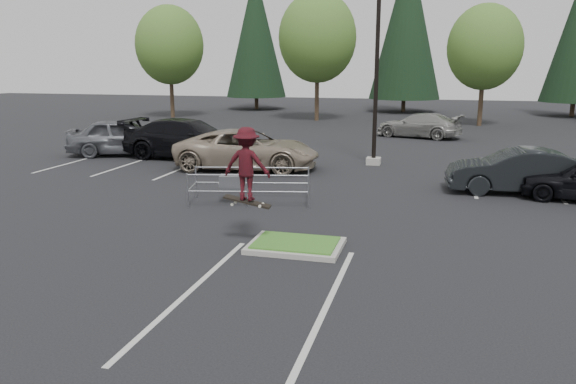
% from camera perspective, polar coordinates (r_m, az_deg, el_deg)
% --- Properties ---
extents(ground, '(120.00, 120.00, 0.00)m').
position_cam_1_polar(ground, '(13.52, 0.79, -5.72)').
color(ground, black).
rests_on(ground, ground).
extents(grass_median, '(2.20, 1.60, 0.16)m').
position_cam_1_polar(grass_median, '(13.50, 0.79, -5.41)').
color(grass_median, '#9A978F').
rests_on(grass_median, ground).
extents(stall_lines, '(22.62, 17.60, 0.01)m').
position_cam_1_polar(stall_lines, '(19.47, 1.25, 0.10)').
color(stall_lines, beige).
rests_on(stall_lines, ground).
extents(light_pole, '(0.70, 0.60, 10.12)m').
position_cam_1_polar(light_pole, '(24.57, 9.03, 13.31)').
color(light_pole, '#9A978F').
rests_on(light_pole, ground).
extents(decid_a, '(5.44, 5.44, 8.91)m').
position_cam_1_polar(decid_a, '(47.44, -11.91, 14.17)').
color(decid_a, '#38281C').
rests_on(decid_a, ground).
extents(decid_b, '(5.89, 5.89, 9.64)m').
position_cam_1_polar(decid_b, '(43.95, 3.01, 15.14)').
color(decid_b, '#38281C').
rests_on(decid_b, ground).
extents(decid_c, '(5.12, 5.12, 8.38)m').
position_cam_1_polar(decid_c, '(42.37, 19.34, 13.47)').
color(decid_c, '#38281C').
rests_on(decid_c, ground).
extents(conif_a, '(5.72, 5.72, 13.00)m').
position_cam_1_polar(conif_a, '(55.22, -3.30, 15.77)').
color(conif_a, '#38281C').
rests_on(conif_a, ground).
extents(conif_b, '(6.38, 6.38, 14.50)m').
position_cam_1_polar(conif_b, '(53.14, 12.00, 16.45)').
color(conif_b, '#38281C').
rests_on(conif_b, ground).
extents(cart_corral, '(3.95, 2.14, 1.06)m').
position_cam_1_polar(cart_corral, '(17.79, -5.25, 1.01)').
color(cart_corral, gray).
rests_on(cart_corral, ground).
extents(skateboarder, '(1.15, 0.66, 1.93)m').
position_cam_1_polar(skateboarder, '(13.35, -4.21, 2.81)').
color(skateboarder, black).
rests_on(skateboarder, ground).
extents(car_l_tan, '(6.18, 3.29, 1.65)m').
position_cam_1_polar(car_l_tan, '(23.49, -4.20, 4.33)').
color(car_l_tan, gray).
rests_on(car_l_tan, ground).
extents(car_l_black, '(6.38, 2.83, 1.82)m').
position_cam_1_polar(car_l_black, '(26.55, -10.03, 5.34)').
color(car_l_black, black).
rests_on(car_l_black, ground).
extents(car_l_grey, '(5.57, 3.71, 1.76)m').
position_cam_1_polar(car_l_grey, '(28.25, -16.47, 5.39)').
color(car_l_grey, '#55575D').
rests_on(car_l_grey, ground).
extents(car_r_charc, '(4.76, 1.98, 1.53)m').
position_cam_1_polar(car_r_charc, '(20.56, 22.30, 1.98)').
color(car_r_charc, black).
rests_on(car_r_charc, ground).
extents(car_far_silver, '(5.40, 3.39, 1.46)m').
position_cam_1_polar(car_far_silver, '(34.63, 13.26, 6.62)').
color(car_far_silver, '#999894').
rests_on(car_far_silver, ground).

